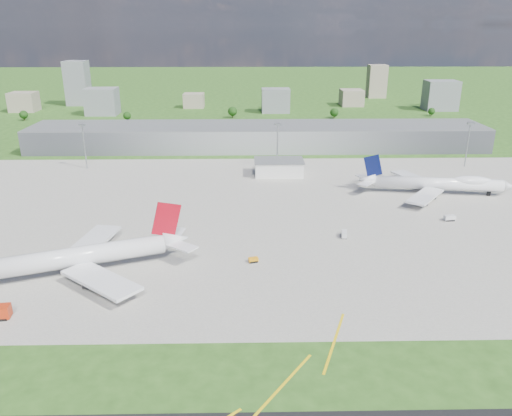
{
  "coord_description": "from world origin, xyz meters",
  "views": [
    {
      "loc": [
        -7.71,
        -165.12,
        78.16
      ],
      "look_at": [
        -4.07,
        22.55,
        9.0
      ],
      "focal_mm": 35.0,
      "sensor_mm": 36.0,
      "label": 1
    }
  ],
  "objects_px": {
    "tug_yellow": "(253,260)",
    "van_white_far": "(450,218)",
    "airliner_red_twin": "(76,258)",
    "airliner_blue_quad": "(438,184)",
    "van_white_near": "(344,234)"
  },
  "relations": [
    {
      "from": "tug_yellow",
      "to": "van_white_far",
      "type": "height_order",
      "value": "van_white_far"
    },
    {
      "from": "airliner_red_twin",
      "to": "tug_yellow",
      "type": "xyz_separation_m",
      "value": [
        58.83,
        7.08,
        -4.88
      ]
    },
    {
      "from": "airliner_blue_quad",
      "to": "van_white_far",
      "type": "height_order",
      "value": "airliner_blue_quad"
    },
    {
      "from": "airliner_red_twin",
      "to": "tug_yellow",
      "type": "distance_m",
      "value": 59.46
    },
    {
      "from": "airliner_red_twin",
      "to": "van_white_far",
      "type": "bearing_deg",
      "value": 176.97
    },
    {
      "from": "van_white_far",
      "to": "van_white_near",
      "type": "bearing_deg",
      "value": -168.44
    },
    {
      "from": "airliner_blue_quad",
      "to": "van_white_near",
      "type": "height_order",
      "value": "airliner_blue_quad"
    },
    {
      "from": "airliner_blue_quad",
      "to": "tug_yellow",
      "type": "distance_m",
      "value": 116.95
    },
    {
      "from": "airliner_red_twin",
      "to": "van_white_near",
      "type": "distance_m",
      "value": 98.91
    },
    {
      "from": "airliner_red_twin",
      "to": "van_white_far",
      "type": "distance_m",
      "value": 149.42
    },
    {
      "from": "airliner_red_twin",
      "to": "van_white_near",
      "type": "xyz_separation_m",
      "value": [
        94.66,
        28.32,
        -4.54
      ]
    },
    {
      "from": "airliner_blue_quad",
      "to": "tug_yellow",
      "type": "bearing_deg",
      "value": -133.34
    },
    {
      "from": "airliner_red_twin",
      "to": "tug_yellow",
      "type": "height_order",
      "value": "airliner_red_twin"
    },
    {
      "from": "tug_yellow",
      "to": "van_white_near",
      "type": "height_order",
      "value": "van_white_near"
    },
    {
      "from": "tug_yellow",
      "to": "van_white_far",
      "type": "bearing_deg",
      "value": 9.12
    }
  ]
}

